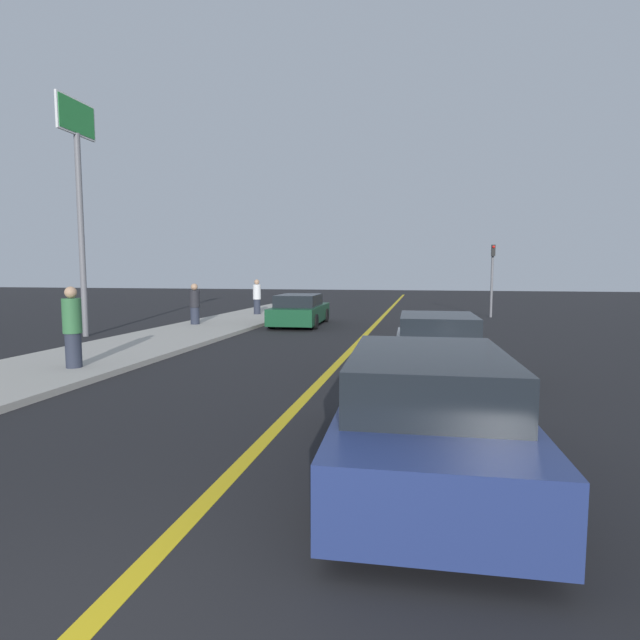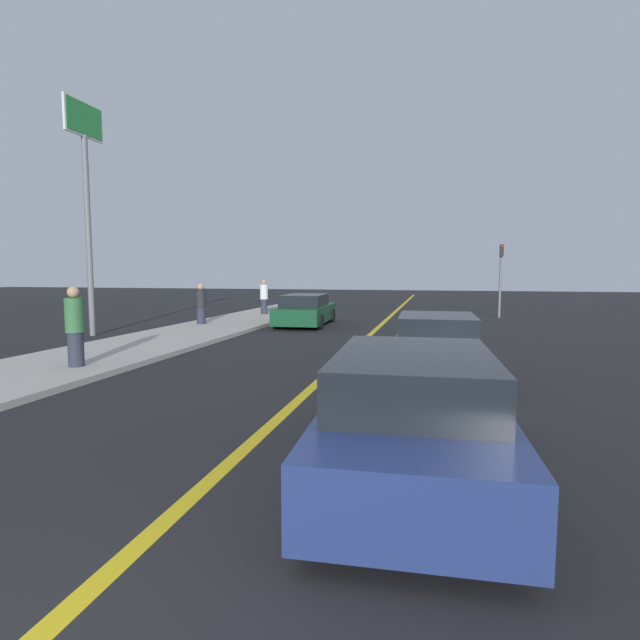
{
  "view_description": "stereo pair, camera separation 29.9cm",
  "coord_description": "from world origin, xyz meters",
  "px_view_note": "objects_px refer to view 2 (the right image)",
  "views": [
    {
      "loc": [
        2.07,
        -1.85,
        2.26
      ],
      "look_at": [
        -0.33,
        9.5,
        1.13
      ],
      "focal_mm": 28.0,
      "sensor_mm": 36.0,
      "label": 1
    },
    {
      "loc": [
        2.37,
        -1.79,
        2.26
      ],
      "look_at": [
        -0.33,
        9.5,
        1.13
      ],
      "focal_mm": 28.0,
      "sensor_mm": 36.0,
      "label": 2
    }
  ],
  "objects_px": {
    "roadside_sign": "(85,167)",
    "car_far_distant": "(306,310)",
    "car_ahead_center": "(437,347)",
    "pedestrian_far_standing": "(264,297)",
    "traffic_light": "(501,272)",
    "car_near_right_lane": "(414,413)",
    "pedestrian_mid_group": "(201,304)",
    "pedestrian_near_curb": "(75,327)"
  },
  "relations": [
    {
      "from": "roadside_sign",
      "to": "car_far_distant",
      "type": "bearing_deg",
      "value": 38.32
    },
    {
      "from": "car_ahead_center",
      "to": "roadside_sign",
      "type": "distance_m",
      "value": 13.68
    },
    {
      "from": "pedestrian_far_standing",
      "to": "traffic_light",
      "type": "bearing_deg",
      "value": 10.07
    },
    {
      "from": "car_ahead_center",
      "to": "roadside_sign",
      "type": "xyz_separation_m",
      "value": [
        -11.89,
        4.37,
        5.17
      ]
    },
    {
      "from": "car_near_right_lane",
      "to": "pedestrian_mid_group",
      "type": "height_order",
      "value": "pedestrian_mid_group"
    },
    {
      "from": "pedestrian_far_standing",
      "to": "pedestrian_mid_group",
      "type": "bearing_deg",
      "value": -99.49
    },
    {
      "from": "car_ahead_center",
      "to": "pedestrian_far_standing",
      "type": "relative_size",
      "value": 2.26
    },
    {
      "from": "car_near_right_lane",
      "to": "traffic_light",
      "type": "xyz_separation_m",
      "value": [
        3.15,
        20.24,
        1.54
      ]
    },
    {
      "from": "traffic_light",
      "to": "pedestrian_near_curb",
      "type": "bearing_deg",
      "value": -123.63
    },
    {
      "from": "car_ahead_center",
      "to": "traffic_light",
      "type": "relative_size",
      "value": 1.1
    },
    {
      "from": "car_far_distant",
      "to": "traffic_light",
      "type": "distance_m",
      "value": 10.14
    },
    {
      "from": "car_near_right_lane",
      "to": "pedestrian_near_curb",
      "type": "distance_m",
      "value": 8.64
    },
    {
      "from": "car_far_distant",
      "to": "roadside_sign",
      "type": "relative_size",
      "value": 0.59
    },
    {
      "from": "car_far_distant",
      "to": "pedestrian_mid_group",
      "type": "relative_size",
      "value": 2.89
    },
    {
      "from": "car_near_right_lane",
      "to": "pedestrian_mid_group",
      "type": "distance_m",
      "value": 15.95
    },
    {
      "from": "car_far_distant",
      "to": "pedestrian_far_standing",
      "type": "xyz_separation_m",
      "value": [
        -3.1,
        3.46,
        0.37
      ]
    },
    {
      "from": "car_near_right_lane",
      "to": "roadside_sign",
      "type": "xyz_separation_m",
      "value": [
        -11.67,
        9.65,
        5.15
      ]
    },
    {
      "from": "car_near_right_lane",
      "to": "car_ahead_center",
      "type": "bearing_deg",
      "value": 85.14
    },
    {
      "from": "car_far_distant",
      "to": "pedestrian_far_standing",
      "type": "height_order",
      "value": "pedestrian_far_standing"
    },
    {
      "from": "roadside_sign",
      "to": "car_ahead_center",
      "type": "bearing_deg",
      "value": -20.18
    },
    {
      "from": "pedestrian_near_curb",
      "to": "pedestrian_far_standing",
      "type": "distance_m",
      "value": 14.25
    },
    {
      "from": "car_far_distant",
      "to": "pedestrian_far_standing",
      "type": "bearing_deg",
      "value": 129.09
    },
    {
      "from": "pedestrian_far_standing",
      "to": "pedestrian_near_curb",
      "type": "bearing_deg",
      "value": -87.38
    },
    {
      "from": "car_near_right_lane",
      "to": "pedestrian_far_standing",
      "type": "distance_m",
      "value": 20.01
    },
    {
      "from": "car_near_right_lane",
      "to": "pedestrian_mid_group",
      "type": "bearing_deg",
      "value": 122.69
    },
    {
      "from": "traffic_light",
      "to": "roadside_sign",
      "type": "bearing_deg",
      "value": -144.46
    },
    {
      "from": "car_far_distant",
      "to": "pedestrian_near_curb",
      "type": "relative_size",
      "value": 2.65
    },
    {
      "from": "car_near_right_lane",
      "to": "pedestrian_mid_group",
      "type": "relative_size",
      "value": 2.82
    },
    {
      "from": "pedestrian_mid_group",
      "to": "pedestrian_far_standing",
      "type": "relative_size",
      "value": 0.95
    },
    {
      "from": "pedestrian_near_curb",
      "to": "roadside_sign",
      "type": "distance_m",
      "value": 8.44
    },
    {
      "from": "traffic_light",
      "to": "roadside_sign",
      "type": "distance_m",
      "value": 18.57
    },
    {
      "from": "pedestrian_mid_group",
      "to": "traffic_light",
      "type": "relative_size",
      "value": 0.46
    },
    {
      "from": "car_ahead_center",
      "to": "car_near_right_lane",
      "type": "bearing_deg",
      "value": -94.16
    },
    {
      "from": "traffic_light",
      "to": "pedestrian_far_standing",
      "type": "bearing_deg",
      "value": -169.93
    },
    {
      "from": "pedestrian_far_standing",
      "to": "car_near_right_lane",
      "type": "bearing_deg",
      "value": -65.43
    },
    {
      "from": "car_near_right_lane",
      "to": "car_far_distant",
      "type": "height_order",
      "value": "car_near_right_lane"
    },
    {
      "from": "pedestrian_near_curb",
      "to": "car_ahead_center",
      "type": "bearing_deg",
      "value": 9.45
    },
    {
      "from": "car_near_right_lane",
      "to": "car_ahead_center",
      "type": "xyz_separation_m",
      "value": [
        0.22,
        5.28,
        -0.02
      ]
    },
    {
      "from": "traffic_light",
      "to": "car_ahead_center",
      "type": "bearing_deg",
      "value": -101.09
    },
    {
      "from": "pedestrian_near_curb",
      "to": "pedestrian_far_standing",
      "type": "height_order",
      "value": "pedestrian_near_curb"
    },
    {
      "from": "pedestrian_mid_group",
      "to": "traffic_light",
      "type": "bearing_deg",
      "value": 30.24
    },
    {
      "from": "car_far_distant",
      "to": "pedestrian_mid_group",
      "type": "distance_m",
      "value": 4.32
    }
  ]
}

